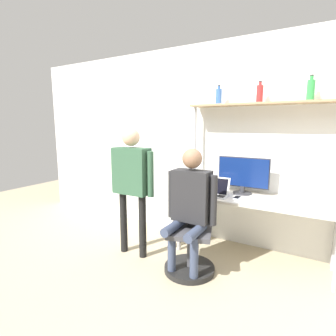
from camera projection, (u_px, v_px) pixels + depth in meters
ground_plane at (243, 271)px, 2.94m from camera, size 12.00×12.00×0.00m
wall_back at (263, 146)px, 3.31m from camera, size 8.00×0.06×2.70m
desk at (254, 204)px, 3.12m from camera, size 1.84×0.65×0.76m
shelf_unit at (261, 126)px, 3.11m from camera, size 1.75×0.29×1.87m
monitor at (243, 174)px, 3.27m from camera, size 0.63×0.23×0.46m
laptop at (215, 190)px, 3.23m from camera, size 0.34×0.23×0.22m
cell_phone at (237, 197)px, 3.11m from camera, size 0.07×0.15×0.01m
office_chair at (190, 245)px, 2.92m from camera, size 0.58×0.58×0.94m
person_seated at (190, 201)px, 2.79m from camera, size 0.57×0.47×1.37m
person_standing at (132, 176)px, 3.16m from camera, size 0.62×0.21×1.58m
bottle_blue at (219, 96)px, 3.32m from camera, size 0.08×0.08×0.24m
bottle_green at (311, 90)px, 2.80m from camera, size 0.08×0.08×0.27m
bottle_red at (260, 94)px, 3.07m from camera, size 0.08×0.08×0.25m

